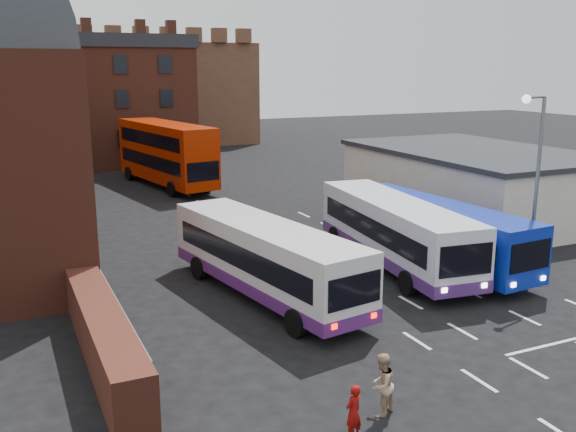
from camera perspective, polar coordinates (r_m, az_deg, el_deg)
name	(u,v)px	position (r m, az deg, el deg)	size (l,w,h in m)	color
ground	(404,333)	(23.94, 10.24, -10.16)	(180.00, 180.00, 0.00)	black
forecourt_wall	(104,338)	(21.78, -16.01, -10.34)	(1.20, 10.00, 1.80)	#602B1E
cream_building	(474,181)	(42.94, 16.17, 2.98)	(10.40, 16.40, 4.25)	beige
brick_terrace	(70,108)	(64.35, -18.85, 9.06)	(22.00, 10.00, 11.00)	brown
castle_keep	(148,93)	(86.02, -12.30, 10.68)	(22.00, 22.00, 12.00)	brown
bus_white_outbound	(265,255)	(26.44, -2.03, -3.44)	(4.42, 11.66, 3.11)	silver
bus_white_inbound	(395,228)	(30.84, 9.49, -1.08)	(3.97, 11.96, 3.20)	silver
bus_blue	(436,229)	(31.44, 13.01, -1.13)	(3.43, 11.35, 3.05)	#0A229E
bus_red_double	(166,153)	(51.64, -10.79, 5.51)	(4.98, 12.91, 5.04)	#A21D00
street_lamp	(535,171)	(29.75, 21.07, 3.77)	(1.64, 0.62, 8.26)	slate
pedestrian_red	(353,412)	(17.26, 5.84, -16.97)	(0.55, 0.36, 1.52)	maroon
pedestrian_beige	(382,385)	(18.34, 8.31, -14.63)	(0.87, 0.68, 1.79)	tan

